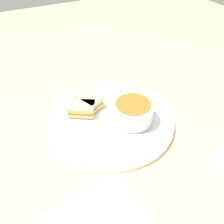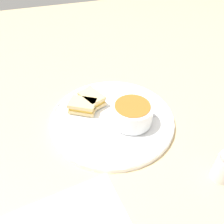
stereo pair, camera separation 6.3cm
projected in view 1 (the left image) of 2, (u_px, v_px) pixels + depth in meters
name	position (u px, v px, depth m)	size (l,w,h in m)	color
ground_plane	(112.00, 120.00, 0.65)	(2.40, 2.40, 0.00)	#D1B27F
plate	(112.00, 118.00, 0.64)	(0.36, 0.36, 0.02)	white
soup_bowl	(133.00, 111.00, 0.61)	(0.12, 0.12, 0.06)	white
spoon	(135.00, 99.00, 0.69)	(0.11, 0.04, 0.01)	silver
sandwich_half_near	(89.00, 101.00, 0.67)	(0.09, 0.08, 0.03)	#DBBC7F
sandwich_half_far	(81.00, 108.00, 0.64)	(0.09, 0.09, 0.03)	#DBBC7F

